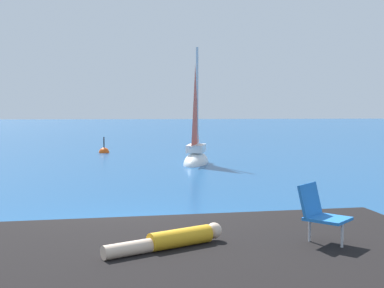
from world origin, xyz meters
name	(u,v)px	position (x,y,z in m)	size (l,w,h in m)	color
ground_plane	(136,232)	(0.00, 0.00, 0.00)	(160.00, 160.00, 0.00)	navy
shore_ledge	(222,272)	(1.27, -3.75, 0.36)	(6.32, 4.08, 0.71)	black
boulder_seaward	(82,257)	(-0.86, -1.69, 0.00)	(0.78, 0.62, 0.43)	black
boulder_inland	(147,251)	(0.24, -1.43, 0.00)	(1.14, 0.91, 0.62)	black
sailboat_near	(196,157)	(2.23, 12.06, 0.30)	(1.66, 3.07, 5.55)	white
person_sunbather	(172,240)	(0.59, -3.82, 0.83)	(1.59, 1.00, 0.25)	gold
beach_chair	(320,211)	(2.59, -3.72, 1.15)	(0.76, 0.76, 0.80)	blue
marker_buoy	(104,153)	(-2.24, 17.44, 0.01)	(0.56, 0.56, 1.13)	#EA5114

